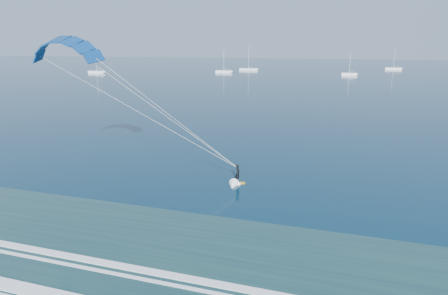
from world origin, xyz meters
name	(u,v)px	position (x,y,z in m)	size (l,w,h in m)	color
kitesurfer_rig	(151,105)	(-5.16, 24.72, 8.36)	(22.05, 8.04, 16.20)	#C98E17
sailboat_0	(97,72)	(-115.85, 171.99, 0.69)	(9.21, 2.40, 12.46)	white
sailboat_1	(224,71)	(-53.09, 196.35, 0.68)	(8.74, 2.40, 12.00)	white
sailboat_2	(248,69)	(-45.78, 221.04, 0.70)	(10.65, 2.40, 14.09)	white
sailboat_3	(349,74)	(11.44, 196.40, 0.67)	(7.00, 2.40, 9.95)	white
sailboat_4	(393,68)	(36.10, 255.15, 0.69)	(9.34, 2.40, 12.62)	white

